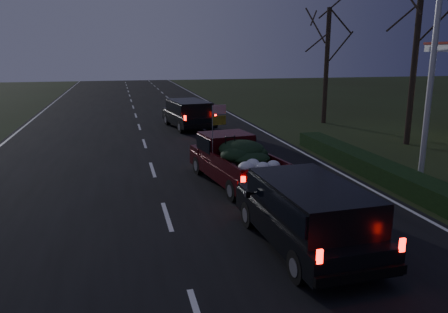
{
  "coord_description": "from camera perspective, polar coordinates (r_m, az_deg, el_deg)",
  "views": [
    {
      "loc": [
        -1.11,
        -11.26,
        4.39
      ],
      "look_at": [
        1.91,
        1.25,
        1.3
      ],
      "focal_mm": 35.0,
      "sensor_mm": 36.0,
      "label": 1
    }
  ],
  "objects": [
    {
      "name": "ground",
      "position": [
        12.14,
        -7.45,
        -7.82
      ],
      "size": [
        120.0,
        120.0,
        0.0
      ],
      "primitive_type": "plane",
      "color": "black",
      "rests_on": "ground"
    },
    {
      "name": "road_asphalt",
      "position": [
        12.14,
        -7.46,
        -7.78
      ],
      "size": [
        14.0,
        120.0,
        0.02
      ],
      "primitive_type": "cube",
      "color": "black",
      "rests_on": "ground"
    },
    {
      "name": "hedge_row",
      "position": [
        17.31,
        17.9,
        -0.84
      ],
      "size": [
        1.0,
        10.0,
        0.6
      ],
      "primitive_type": "cube",
      "color": "black",
      "rests_on": "ground"
    },
    {
      "name": "light_pole",
      "position": [
        17.02,
        26.11,
        15.86
      ],
      "size": [
        0.5,
        0.9,
        9.16
      ],
      "color": "silver",
      "rests_on": "ground"
    },
    {
      "name": "bare_tree_mid",
      "position": [
        22.86,
        24.21,
        17.29
      ],
      "size": [
        3.6,
        3.6,
        8.5
      ],
      "color": "black",
      "rests_on": "ground"
    },
    {
      "name": "bare_tree_far",
      "position": [
        28.25,
        13.42,
        14.84
      ],
      "size": [
        3.6,
        3.6,
        7.0
      ],
      "color": "black",
      "rests_on": "ground"
    },
    {
      "name": "pickup_truck",
      "position": [
        14.76,
        1.46,
        -0.14
      ],
      "size": [
        2.42,
        4.84,
        2.43
      ],
      "rotation": [
        0.0,
        0.0,
        0.15
      ],
      "color": "#3F080D",
      "rests_on": "ground"
    },
    {
      "name": "lead_suv",
      "position": [
        25.71,
        -4.66,
        5.9
      ],
      "size": [
        2.58,
        4.87,
        1.33
      ],
      "rotation": [
        0.0,
        0.0,
        0.14
      ],
      "color": "black",
      "rests_on": "ground"
    },
    {
      "name": "rear_suv",
      "position": [
        9.99,
        10.95,
        -6.73
      ],
      "size": [
        2.22,
        4.57,
        1.29
      ],
      "rotation": [
        0.0,
        0.0,
        0.04
      ],
      "color": "black",
      "rests_on": "ground"
    }
  ]
}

